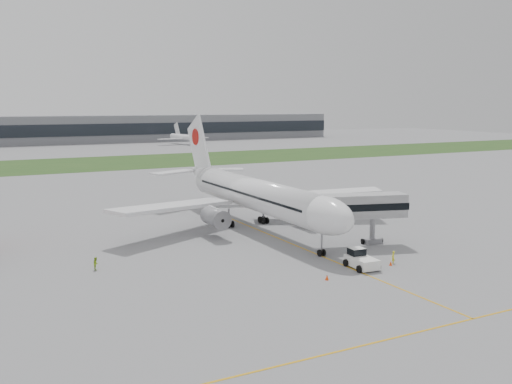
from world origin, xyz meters
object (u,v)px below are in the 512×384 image
pushback_tug (360,259)px  airliner (252,193)px  ground_crew_near (393,257)px  jet_bridge (346,207)px

pushback_tug → airliner: bearing=96.9°
ground_crew_near → airliner: bearing=-117.7°
pushback_tug → ground_crew_near: size_ratio=2.89×
pushback_tug → jet_bridge: jet_bridge is taller
airliner → ground_crew_near: size_ratio=34.04×
airliner → pushback_tug: size_ratio=11.79×
pushback_tug → ground_crew_near: 4.80m
airliner → jet_bridge: 17.99m
pushback_tug → ground_crew_near: pushback_tug is taller
airliner → ground_crew_near: (6.00, -26.90, -4.87)m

